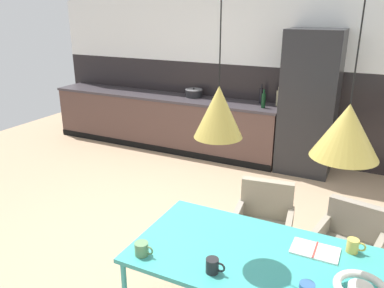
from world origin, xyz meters
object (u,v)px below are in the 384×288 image
at_px(open_book, 315,251).
at_px(mug_tall_blue, 142,249).
at_px(armchair_far_side, 264,216).
at_px(bottle_wine_green, 279,98).
at_px(mug_wide_latte, 353,246).
at_px(bottle_spice_small, 261,96).
at_px(pendant_lamp_over_table_far, 347,131).
at_px(dining_table, 268,264).
at_px(armchair_head_of_table, 350,238).
at_px(cooking_pot, 194,93).
at_px(refrigerator_column, 309,104).
at_px(bottle_oil_tall, 263,100).
at_px(mug_white_ceramic, 213,266).
at_px(pendant_lamp_over_table_near, 219,112).

relative_size(open_book, mug_tall_blue, 2.29).
height_order(armchair_far_side, bottle_wine_green, bottle_wine_green).
xyz_separation_m(mug_wide_latte, bottle_spice_small, (-1.59, 3.16, 0.22)).
xyz_separation_m(bottle_wine_green, pendant_lamp_over_table_far, (1.20, -3.45, 0.64)).
distance_m(bottle_wine_green, bottle_spice_small, 0.27).
relative_size(open_book, mug_wide_latte, 2.52).
xyz_separation_m(dining_table, armchair_head_of_table, (0.44, 0.87, -0.19)).
bearing_deg(pendant_lamp_over_table_far, cooking_pot, 126.89).
xyz_separation_m(refrigerator_column, armchair_far_side, (0.11, -2.45, -0.47)).
xyz_separation_m(mug_wide_latte, bottle_wine_green, (-1.32, 3.14, 0.22)).
xyz_separation_m(armchair_head_of_table, mug_wide_latte, (0.03, -0.56, 0.28)).
distance_m(cooking_pot, bottle_oil_tall, 1.23).
distance_m(refrigerator_column, armchair_head_of_table, 2.62).
bearing_deg(bottle_oil_tall, armchair_far_side, -72.73).
relative_size(mug_wide_latte, bottle_wine_green, 0.43).
relative_size(mug_tall_blue, mug_white_ceramic, 1.07).
bearing_deg(bottle_spice_small, pendant_lamp_over_table_far, -67.06).
bearing_deg(dining_table, cooking_pot, 122.87).
xyz_separation_m(mug_white_ceramic, bottle_wine_green, (-0.58, 3.74, 0.22)).
height_order(open_book, mug_tall_blue, mug_tall_blue).
distance_m(armchair_far_side, bottle_spice_small, 2.79).
bearing_deg(dining_table, pendant_lamp_over_table_near, -174.26).
relative_size(mug_wide_latte, cooking_pot, 0.44).
distance_m(refrigerator_column, bottle_wine_green, 0.49).
distance_m(armchair_far_side, mug_white_ceramic, 1.17).
distance_m(mug_wide_latte, cooking_pot, 4.12).
height_order(mug_tall_blue, cooking_pot, cooking_pot).
distance_m(armchair_head_of_table, bottle_oil_tall, 2.81).
bearing_deg(bottle_oil_tall, open_book, -67.41).
distance_m(bottle_wine_green, bottle_oil_tall, 0.28).
bearing_deg(refrigerator_column, mug_wide_latte, -74.17).
height_order(bottle_spice_small, bottle_oil_tall, bottle_spice_small).
bearing_deg(bottle_wine_green, bottle_spice_small, 175.42).
height_order(armchair_far_side, pendant_lamp_over_table_far, pendant_lamp_over_table_far).
bearing_deg(open_book, cooking_pot, 127.46).
height_order(mug_wide_latte, bottle_spice_small, bottle_spice_small).
relative_size(cooking_pot, pendant_lamp_over_table_near, 0.22).
height_order(refrigerator_column, bottle_spice_small, refrigerator_column).
height_order(dining_table, bottle_wine_green, bottle_wine_green).
relative_size(bottle_oil_tall, pendant_lamp_over_table_near, 0.21).
distance_m(armchair_far_side, cooking_pot, 3.25).
relative_size(open_book, cooking_pot, 1.10).
distance_m(mug_tall_blue, bottle_oil_tall, 3.57).
distance_m(bottle_wine_green, pendant_lamp_over_table_far, 3.71).
xyz_separation_m(open_book, mug_tall_blue, (-0.99, -0.53, 0.04)).
bearing_deg(mug_white_ceramic, armchair_head_of_table, 58.65).
height_order(refrigerator_column, armchair_far_side, refrigerator_column).
bearing_deg(bottle_spice_small, mug_wide_latte, -63.39).
bearing_deg(pendant_lamp_over_table_far, mug_white_ceramic, -154.99).
xyz_separation_m(armchair_far_side, mug_white_ceramic, (0.01, -1.15, 0.26)).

